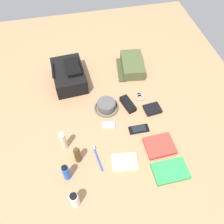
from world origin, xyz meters
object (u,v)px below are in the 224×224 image
(wristwatch, at_px, (140,97))
(toothbrush, at_px, (97,157))
(lotion_bottle, at_px, (63,141))
(travel_guidebook, at_px, (160,146))
(paperback_novel, at_px, (170,171))
(toothpaste_tube, at_px, (75,200))
(backpack, at_px, (69,75))
(deodorant_spray, at_px, (66,172))
(media_player, at_px, (109,125))
(notepad, at_px, (125,162))
(cologne_bottle, at_px, (77,155))
(sunglasses_case, at_px, (128,104))
(bucket_hat, at_px, (106,106))
(wallet, at_px, (152,109))
(cell_phone, at_px, (139,129))
(toiletry_pouch, at_px, (132,65))

(wristwatch, height_order, toothbrush, toothbrush)
(lotion_bottle, bearing_deg, travel_guidebook, -102.28)
(lotion_bottle, distance_m, paperback_novel, 0.65)
(toothpaste_tube, bearing_deg, backpack, -4.35)
(deodorant_spray, relative_size, media_player, 1.43)
(notepad, bearing_deg, toothpaste_tube, 126.53)
(cologne_bottle, bearing_deg, travel_guidebook, -92.42)
(cologne_bottle, height_order, sunglasses_case, cologne_bottle)
(deodorant_spray, bearing_deg, cologne_bottle, -38.53)
(bucket_hat, distance_m, toothbrush, 0.38)
(travel_guidebook, height_order, wristwatch, travel_guidebook)
(bucket_hat, bearing_deg, toothbrush, 160.09)
(paperback_novel, xyz_separation_m, sunglasses_case, (0.53, 0.12, 0.01))
(cologne_bottle, bearing_deg, sunglasses_case, -49.26)
(lotion_bottle, bearing_deg, bucket_hat, -51.75)
(wallet, bearing_deg, cell_phone, 129.10)
(backpack, xyz_separation_m, notepad, (-0.74, -0.25, -0.06))
(travel_guidebook, distance_m, media_player, 0.35)
(bucket_hat, xyz_separation_m, toothpaste_tube, (-0.60, 0.29, 0.03))
(cell_phone, bearing_deg, wristwatch, -18.13)
(toothpaste_tube, bearing_deg, toiletry_pouch, -30.72)
(lotion_bottle, xyz_separation_m, wallet, (0.16, -0.62, -0.06))
(backpack, distance_m, media_player, 0.51)
(wristwatch, bearing_deg, paperback_novel, -179.04)
(paperback_novel, bearing_deg, bucket_hat, 26.45)
(toothbrush, bearing_deg, cologne_bottle, 85.90)
(toothbrush, bearing_deg, paperback_novel, -114.60)
(toothpaste_tube, xyz_separation_m, cell_phone, (0.38, -0.46, -0.05))
(backpack, xyz_separation_m, wristwatch, (-0.27, -0.47, -0.06))
(toiletry_pouch, distance_m, paperback_novel, 0.89)
(lotion_bottle, height_order, paperback_novel, lotion_bottle)
(travel_guidebook, bearing_deg, sunglasses_case, 17.03)
(backpack, bearing_deg, deodorant_spray, 172.70)
(media_player, bearing_deg, backpack, 24.09)
(cologne_bottle, height_order, wristwatch, cologne_bottle)
(toiletry_pouch, xyz_separation_m, paperback_novel, (-0.88, 0.01, -0.03))
(wristwatch, bearing_deg, notepad, 154.01)
(toothbrush, xyz_separation_m, notepad, (-0.07, -0.16, 0.00))
(toiletry_pouch, distance_m, deodorant_spray, 0.98)
(wallet, bearing_deg, toiletry_pouch, -1.43)
(deodorant_spray, height_order, wristwatch, deodorant_spray)
(travel_guidebook, bearing_deg, wristwatch, 0.34)
(bucket_hat, bearing_deg, media_player, 175.14)
(bucket_hat, bearing_deg, sunglasses_case, -94.18)
(deodorant_spray, xyz_separation_m, media_player, (0.29, -0.30, -0.06))
(cell_phone, xyz_separation_m, notepad, (-0.21, 0.14, 0.00))
(notepad, bearing_deg, media_player, 16.15)
(paperback_novel, height_order, wristwatch, paperback_novel)
(sunglasses_case, bearing_deg, cologne_bottle, 114.81)
(paperback_novel, height_order, cell_phone, paperback_novel)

